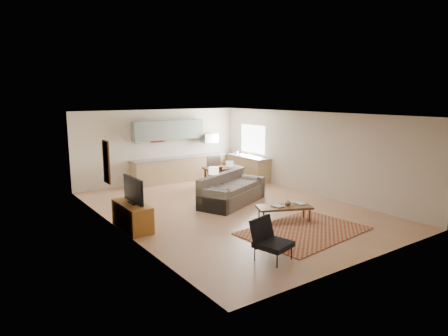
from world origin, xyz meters
TOP-DOWN VIEW (x-y plane):
  - room at (0.00, 0.00)m, footprint 9.00×9.00m
  - kitchen_counter_back at (0.90, 4.18)m, footprint 4.26×0.64m
  - kitchen_counter_right at (2.93, 3.00)m, footprint 0.64×2.26m
  - kitchen_range at (2.00, 4.18)m, footprint 0.62×0.62m
  - kitchen_microwave at (2.00, 4.20)m, footprint 0.62×0.40m
  - upper_cabinets at (0.30, 4.33)m, footprint 2.80×0.34m
  - window_right at (3.23, 3.00)m, footprint 0.02×1.40m
  - wall_art_left at (-3.21, 0.90)m, footprint 0.06×0.42m
  - triptych at (-0.10, 4.47)m, footprint 1.70×0.04m
  - rug at (0.34, -2.58)m, footprint 3.11×2.33m
  - sofa at (0.40, 0.43)m, footprint 2.77×2.05m
  - coffee_table at (0.45, -1.76)m, footprint 1.51×1.07m
  - book_a at (0.18, -1.70)m, footprint 0.30×0.35m
  - book_b at (0.85, -1.82)m, footprint 0.31×0.37m
  - vase at (0.58, -1.76)m, footprint 0.20×0.20m
  - armchair at (-1.41, -3.44)m, footprint 0.89×0.89m
  - tv_credenza at (-2.96, -0.04)m, footprint 0.53×1.39m
  - tv at (-2.91, -0.04)m, footprint 0.11×1.07m
  - console_table at (-0.01, 0.82)m, footprint 0.63×0.55m
  - table_lamp at (-0.01, 0.82)m, footprint 0.38×0.38m
  - dining_table at (1.54, 2.57)m, footprint 1.42×0.92m
  - dining_chair_near at (1.07, 2.04)m, footprint 0.39×0.40m
  - dining_chair_far at (2.01, 3.10)m, footprint 0.41×0.43m
  - laptop at (1.81, 2.48)m, footprint 0.33×0.28m
  - soap_bottle at (2.83, 3.47)m, footprint 0.09×0.09m

SIDE VIEW (x-z plane):
  - rug at x=0.34m, z-range 0.00..0.02m
  - coffee_table at x=0.45m, z-range 0.00..0.42m
  - console_table at x=-0.01m, z-range 0.00..0.62m
  - tv_credenza at x=-2.96m, z-range 0.00..0.64m
  - dining_table at x=1.54m, z-range 0.00..0.68m
  - dining_chair_far at x=2.01m, z-range 0.00..0.75m
  - dining_chair_near at x=1.07m, z-range 0.00..0.78m
  - armchair at x=-1.41m, z-range 0.00..0.83m
  - book_b at x=0.85m, z-range 0.42..0.44m
  - book_a at x=0.18m, z-range 0.42..0.44m
  - sofa at x=0.40m, z-range 0.00..0.89m
  - kitchen_range at x=2.00m, z-range 0.00..0.90m
  - kitchen_counter_back at x=0.90m, z-range 0.00..0.92m
  - kitchen_counter_right at x=2.93m, z-range 0.00..0.92m
  - vase at x=0.58m, z-range 0.42..0.58m
  - laptop at x=1.81m, z-range 0.68..0.89m
  - table_lamp at x=-0.01m, z-range 0.62..1.12m
  - tv at x=-2.91m, z-range 0.64..1.28m
  - soap_bottle at x=2.83m, z-range 0.92..1.11m
  - room at x=0.00m, z-range -3.15..5.85m
  - kitchen_microwave at x=2.00m, z-range 1.38..1.73m
  - window_right at x=3.23m, z-range 1.02..2.08m
  - wall_art_left at x=-3.21m, z-range 1.00..2.10m
  - triptych at x=-0.10m, z-range 1.50..2.00m
  - upper_cabinets at x=0.30m, z-range 1.60..2.30m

